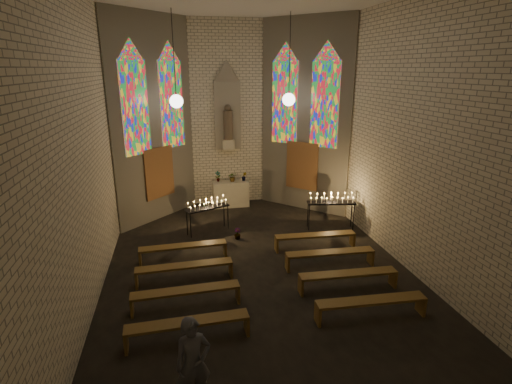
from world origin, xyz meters
TOP-DOWN VIEW (x-y plane):
  - floor at (0.00, 0.00)m, footprint 12.00×12.00m
  - room at (-0.00, 3.37)m, footprint 8.22×12.43m
  - altar at (0.00, 5.45)m, footprint 1.40×0.60m
  - flower_vase_left at (-0.47, 5.55)m, footprint 0.24×0.19m
  - flower_vase_center at (0.10, 5.45)m, footprint 0.36×0.32m
  - flower_vase_right at (0.55, 5.47)m, footprint 0.22×0.19m
  - aisle_flower_pot at (-0.23, 2.21)m, footprint 0.21×0.21m
  - votive_stand_left at (-1.10, 2.98)m, footprint 1.49×0.89m
  - votive_stand_right at (3.00, 2.47)m, footprint 1.64×0.65m
  - pew_left_0 at (-1.96, 1.05)m, footprint 2.45×0.44m
  - pew_right_0 at (1.96, 1.05)m, footprint 2.45×0.44m
  - pew_left_1 at (-1.96, -0.15)m, footprint 2.45×0.44m
  - pew_right_1 at (1.96, -0.15)m, footprint 2.45×0.44m
  - pew_left_2 at (-1.96, -1.35)m, footprint 2.45×0.44m
  - pew_right_2 at (1.96, -1.35)m, footprint 2.45×0.44m
  - pew_left_3 at (-1.96, -2.55)m, footprint 2.45×0.44m
  - pew_right_3 at (1.96, -2.55)m, footprint 2.45×0.44m
  - visitor at (-1.91, -4.16)m, footprint 0.65×0.51m

SIDE VIEW (x-z plane):
  - floor at x=0.00m, z-range 0.00..0.00m
  - aisle_flower_pot at x=-0.23m, z-range 0.00..0.36m
  - pew_left_0 at x=-1.96m, z-range 0.15..0.62m
  - pew_right_0 at x=1.96m, z-range 0.15..0.62m
  - pew_left_1 at x=-1.96m, z-range 0.15..0.62m
  - pew_right_1 at x=1.96m, z-range 0.15..0.62m
  - pew_left_2 at x=-1.96m, z-range 0.15..0.62m
  - pew_right_2 at x=1.96m, z-range 0.15..0.62m
  - pew_left_3 at x=-1.96m, z-range 0.15..0.62m
  - pew_right_3 at x=1.96m, z-range 0.15..0.62m
  - altar at x=0.00m, z-range 0.00..1.00m
  - visitor at x=-1.91m, z-range 0.00..1.60m
  - votive_stand_left at x=-1.10m, z-range 0.39..1.47m
  - votive_stand_right at x=3.00m, z-range 0.42..1.60m
  - flower_vase_right at x=0.55m, z-range 1.00..1.35m
  - flower_vase_center at x=0.10m, z-range 1.00..1.38m
  - flower_vase_left at x=-0.47m, z-range 1.00..1.41m
  - room at x=0.00m, z-range 0.21..7.22m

